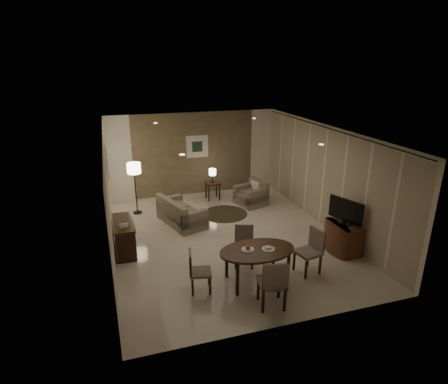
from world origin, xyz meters
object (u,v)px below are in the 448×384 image
object	(u,v)px
tv_cabinet	(343,237)
side_table	(213,191)
dining_table	(257,266)
chair_near	(272,282)
console_desk	(125,237)
armchair	(251,193)
chair_right	(308,252)
sofa	(181,211)
floor_lamp	(136,189)
chair_far	(244,247)
chair_left	(201,271)

from	to	relation	value
tv_cabinet	side_table	xyz separation A→B (m)	(-1.99, 4.25, -0.07)
dining_table	chair_near	bearing A→B (deg)	-92.78
console_desk	armchair	world-z (taller)	console_desk
chair_right	sofa	world-z (taller)	chair_right
tv_cabinet	sofa	world-z (taller)	sofa
dining_table	side_table	xyz separation A→B (m)	(0.44, 4.85, -0.08)
chair_near	floor_lamp	xyz separation A→B (m)	(-1.96, 5.20, 0.26)
dining_table	sofa	bearing A→B (deg)	105.19
side_table	floor_lamp	distance (m)	2.53
chair_near	side_table	bearing A→B (deg)	-84.92
floor_lamp	armchair	bearing A→B (deg)	-5.88
dining_table	chair_far	bearing A→B (deg)	92.26
console_desk	tv_cabinet	distance (m)	5.11
chair_near	sofa	bearing A→B (deg)	-68.37
tv_cabinet	side_table	distance (m)	4.69
floor_lamp	chair_left	bearing A→B (deg)	-79.00
sofa	side_table	bearing A→B (deg)	-58.50
tv_cabinet	console_desk	bearing A→B (deg)	162.95
sofa	armchair	size ratio (longest dim) A/B	1.86
console_desk	sofa	xyz separation A→B (m)	(1.57, 1.18, -0.01)
chair_right	armchair	distance (m)	4.03
console_desk	tv_cabinet	bearing A→B (deg)	-17.05
dining_table	chair_right	bearing A→B (deg)	0.61
side_table	floor_lamp	size ratio (longest dim) A/B	0.37
tv_cabinet	chair_right	xyz separation A→B (m)	(-1.27, -0.59, 0.13)
chair_left	dining_table	bearing A→B (deg)	-80.86
chair_left	sofa	xyz separation A→B (m)	(0.26, 3.25, -0.06)
console_desk	chair_near	distance (m)	3.79
tv_cabinet	chair_left	distance (m)	3.62
chair_left	armchair	distance (m)	4.77
chair_left	floor_lamp	size ratio (longest dim) A/B	0.55
chair_right	console_desk	bearing A→B (deg)	-131.40
sofa	armchair	bearing A→B (deg)	-90.41
armchair	floor_lamp	bearing A→B (deg)	-112.29
dining_table	chair_near	size ratio (longest dim) A/B	1.55
dining_table	chair_near	xyz separation A→B (m)	(-0.04, -0.81, 0.13)
chair_far	chair_left	bearing A→B (deg)	-130.76
chair_far	sofa	world-z (taller)	chair_far
chair_far	armchair	size ratio (longest dim) A/B	1.06
armchair	console_desk	bearing A→B (deg)	-80.08
console_desk	chair_left	size ratio (longest dim) A/B	1.43
dining_table	sofa	world-z (taller)	sofa
tv_cabinet	dining_table	distance (m)	2.50
chair_far	tv_cabinet	bearing A→B (deg)	17.57
console_desk	sofa	bearing A→B (deg)	36.80
dining_table	floor_lamp	size ratio (longest dim) A/B	1.01
chair_left	sofa	world-z (taller)	chair_left
side_table	chair_near	bearing A→B (deg)	-94.81
armchair	dining_table	bearing A→B (deg)	-36.04
side_table	chair_far	bearing A→B (deg)	-96.34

